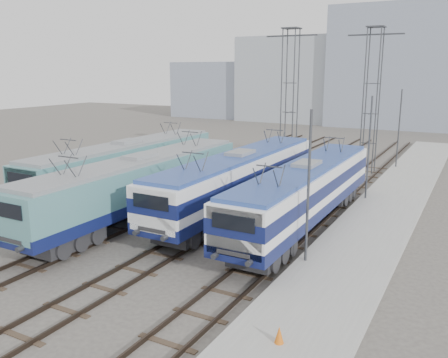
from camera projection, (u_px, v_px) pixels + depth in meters
ground at (126, 247)px, 23.49m from camera, size 160.00×160.00×0.00m
platform at (371, 230)px, 25.54m from camera, size 4.00×70.00×0.30m
locomotive_far_left at (126, 163)px, 33.14m from camera, size 2.81×17.75×3.34m
locomotive_center_left at (138, 183)px, 27.42m from camera, size 2.83×17.85×3.36m
locomotive_center_right at (239, 177)px, 28.71m from camera, size 2.81×17.75×3.34m
locomotive_far_right at (305, 190)px, 25.85m from camera, size 2.73×17.27×3.25m
catenary_tower_west at (290, 93)px, 40.82m from camera, size 4.50×1.20×12.00m
catenary_tower_east at (372, 94)px, 39.50m from camera, size 4.50×1.20×12.00m
mast_front at (308, 191)px, 20.40m from camera, size 0.12×0.12×7.00m
mast_mid at (369, 150)px, 30.67m from camera, size 0.12×0.12×7.00m
mast_rear at (399, 130)px, 40.93m from camera, size 0.12×0.12×7.00m
safety_cone at (279, 335)px, 14.67m from camera, size 0.30×0.30×0.56m
building_west at (297, 79)px, 81.49m from camera, size 18.00×12.00×14.00m
building_center at (408, 67)px, 72.64m from camera, size 22.00×14.00×18.00m
building_far_west at (216, 89)px, 89.41m from camera, size 14.00×10.00×10.00m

